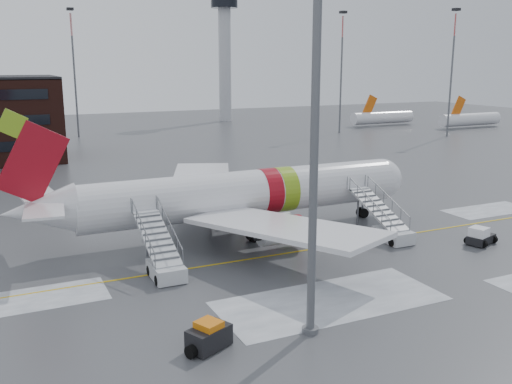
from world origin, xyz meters
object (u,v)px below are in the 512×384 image
airstair_fwd (388,227)px  baggage_tractor (209,337)px  pushback_tug (480,237)px  airstair_aft (163,260)px  light_mast_near (316,81)px  airliner (236,195)px

airstair_fwd → baggage_tractor: 22.69m
pushback_tug → airstair_aft: bearing=170.3°
airstair_aft → baggage_tractor: airstair_aft is taller
airstair_fwd → airstair_aft: 18.99m
baggage_tractor → airstair_aft: bearing=85.8°
baggage_tractor → light_mast_near: 13.86m
airliner → light_mast_near: size_ratio=1.36×
airliner → light_mast_near: (-3.49, -18.28, 9.89)m
airliner → airstair_aft: (-8.22, -6.54, -2.35)m
airstair_fwd → pushback_tug: 7.26m
airstair_fwd → airstair_aft: (-18.99, 0.00, 0.00)m
pushback_tug → light_mast_near: bearing=-159.6°
airliner → light_mast_near: 21.07m
airliner → light_mast_near: bearing=-100.8°
airstair_fwd → baggage_tractor: (-19.81, -11.06, -0.44)m
airstair_fwd → pushback_tug: airstair_fwd is taller
baggage_tractor → light_mast_near: bearing=-6.9°
airstair_fwd → airstair_aft: bearing=180.0°
airliner → airstair_aft: 10.76m
airstair_fwd → light_mast_near: light_mast_near is taller
airliner → pushback_tug: 20.03m
airstair_fwd → pushback_tug: (5.86, -4.26, -0.43)m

